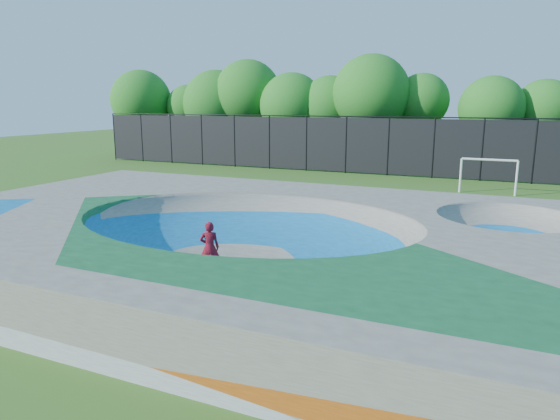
# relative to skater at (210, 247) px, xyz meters

# --- Properties ---
(ground) EXTENTS (120.00, 120.00, 0.00)m
(ground) POSITION_rel_skater_xyz_m (0.56, 1.28, -0.78)
(ground) COLOR #305B19
(ground) RESTS_ON ground
(skate_deck) EXTENTS (22.00, 14.00, 1.50)m
(skate_deck) POSITION_rel_skater_xyz_m (0.56, 1.28, -0.03)
(skate_deck) COLOR gray
(skate_deck) RESTS_ON ground
(skater) EXTENTS (0.68, 0.59, 1.56)m
(skater) POSITION_rel_skater_xyz_m (0.00, 0.00, 0.00)
(skater) COLOR red
(skater) RESTS_ON ground
(skateboard) EXTENTS (0.79, 0.55, 0.05)m
(skateboard) POSITION_rel_skater_xyz_m (0.00, 0.00, -0.76)
(skateboard) COLOR black
(skateboard) RESTS_ON ground
(soccer_goal) EXTENTS (2.97, 0.12, 1.96)m
(soccer_goal) POSITION_rel_skater_xyz_m (7.12, 17.38, 0.58)
(soccer_goal) COLOR silver
(soccer_goal) RESTS_ON ground
(fence) EXTENTS (48.09, 0.09, 4.04)m
(fence) POSITION_rel_skater_xyz_m (0.56, 22.28, 1.32)
(fence) COLOR black
(fence) RESTS_ON ground
(treeline) EXTENTS (53.99, 7.27, 8.58)m
(treeline) POSITION_rel_skater_xyz_m (-3.50, 27.16, 4.17)
(treeline) COLOR #4A3625
(treeline) RESTS_ON ground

